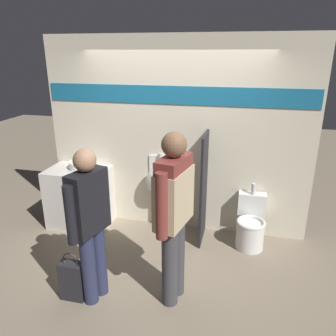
{
  "coord_description": "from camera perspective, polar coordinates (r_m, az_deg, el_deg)",
  "views": [
    {
      "loc": [
        0.93,
        -3.72,
        2.48
      ],
      "look_at": [
        0.0,
        0.17,
        1.05
      ],
      "focal_mm": 35.0,
      "sensor_mm": 36.0,
      "label": 1
    }
  ],
  "objects": [
    {
      "name": "divider_near_counter",
      "position": [
        4.4,
        6.22,
        -3.61
      ],
      "size": [
        0.03,
        0.55,
        1.5
      ],
      "color": "black",
      "rests_on": "ground_plane"
    },
    {
      "name": "urinal_near_counter",
      "position": [
        4.65,
        -1.48,
        -2.2
      ],
      "size": [
        0.37,
        0.26,
        1.14
      ],
      "color": "silver",
      "rests_on": "ground_plane"
    },
    {
      "name": "sink_basin",
      "position": [
        4.88,
        -14.78,
        0.54
      ],
      "size": [
        0.36,
        0.36,
        0.25
      ],
      "color": "white",
      "rests_on": "sink_counter"
    },
    {
      "name": "shopping_bag",
      "position": [
        3.76,
        -16.29,
        -18.24
      ],
      "size": [
        0.26,
        0.14,
        0.55
      ],
      "color": "#232328",
      "rests_on": "ground_plane"
    },
    {
      "name": "sink_counter",
      "position": [
        5.04,
        -15.11,
        -4.95
      ],
      "size": [
        0.87,
        0.59,
        0.88
      ],
      "color": "silver",
      "rests_on": "ground_plane"
    },
    {
      "name": "display_wall",
      "position": [
        4.56,
        1.26,
        5.45
      ],
      "size": [
        3.71,
        0.07,
        2.7
      ],
      "color": "beige",
      "rests_on": "ground_plane"
    },
    {
      "name": "person_with_lanyard",
      "position": [
        3.34,
        -13.42,
        -8.99
      ],
      "size": [
        0.29,
        0.56,
        1.64
      ],
      "rotation": [
        0.0,
        0.0,
        1.29
      ],
      "color": "#282D4C",
      "rests_on": "ground_plane"
    },
    {
      "name": "toilet",
      "position": [
        4.56,
        14.17,
        -9.75
      ],
      "size": [
        0.38,
        0.54,
        0.82
      ],
      "color": "white",
      "rests_on": "ground_plane"
    },
    {
      "name": "ground_plane",
      "position": [
        4.56,
        -0.51,
        -13.23
      ],
      "size": [
        16.0,
        16.0,
        0.0
      ],
      "primitive_type": "plane",
      "color": "gray"
    },
    {
      "name": "cell_phone",
      "position": [
        4.66,
        -13.45,
        -0.92
      ],
      "size": [
        0.07,
        0.14,
        0.01
      ],
      "color": "#232328",
      "rests_on": "sink_counter"
    },
    {
      "name": "person_in_vest",
      "position": [
        3.18,
        1.0,
        -7.06
      ],
      "size": [
        0.32,
        0.62,
        1.81
      ],
      "rotation": [
        0.0,
        0.0,
        1.36
      ],
      "color": "#3D3D42",
      "rests_on": "ground_plane"
    }
  ]
}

